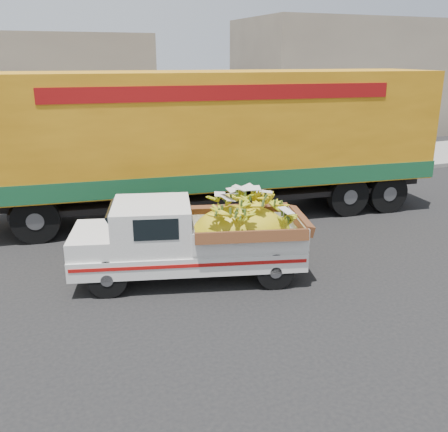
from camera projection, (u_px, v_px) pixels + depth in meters
name	position (u px, v px, depth m)	size (l,w,h in m)	color
ground	(244.00, 257.00, 10.80)	(100.00, 100.00, 0.00)	black
curb	(171.00, 192.00, 15.70)	(60.00, 0.25, 0.15)	gray
sidewalk	(154.00, 178.00, 17.55)	(60.00, 4.00, 0.14)	gray
building_right	(366.00, 78.00, 27.75)	(14.00, 6.00, 6.00)	gray
pickup_truck	(206.00, 237.00, 9.64)	(4.63, 2.70, 1.53)	black
semi_trailer	(214.00, 137.00, 13.10)	(12.04, 3.94, 3.80)	black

